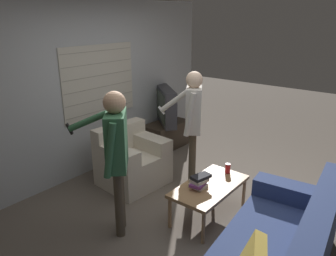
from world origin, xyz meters
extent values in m
plane|color=#665B51|center=(0.00, 0.00, 0.00)|extent=(16.00, 16.00, 0.00)
cube|color=#ADB2B7|center=(0.00, 2.03, 1.27)|extent=(5.20, 0.06, 2.55)
cube|color=beige|center=(0.19, 1.99, 1.37)|extent=(1.33, 0.02, 1.07)
cube|color=gray|center=(0.19, 1.98, 0.93)|extent=(1.31, 0.00, 0.01)
cube|color=gray|center=(0.19, 1.98, 1.10)|extent=(1.31, 0.00, 0.01)
cube|color=gray|center=(0.19, 1.98, 1.28)|extent=(1.31, 0.00, 0.01)
cube|color=gray|center=(0.19, 1.98, 1.46)|extent=(1.31, 0.00, 0.01)
cube|color=gray|center=(0.19, 1.98, 1.64)|extent=(1.31, 0.00, 0.01)
cube|color=gray|center=(0.19, 1.98, 1.82)|extent=(1.31, 0.00, 0.01)
cube|color=navy|center=(-0.60, -1.42, 0.66)|extent=(2.06, 0.41, 0.48)
cube|color=navy|center=(0.27, -1.00, 0.52)|extent=(0.33, 0.89, 0.19)
cube|color=beige|center=(0.03, 1.19, 0.23)|extent=(0.90, 0.83, 0.45)
cube|color=beige|center=(0.05, 1.47, 0.64)|extent=(0.86, 0.26, 0.38)
cube|color=beige|center=(0.33, 1.16, 0.55)|extent=(0.30, 0.79, 0.20)
cube|color=beige|center=(-0.27, 1.21, 0.55)|extent=(0.30, 0.79, 0.20)
cube|color=#9E754C|center=(0.01, -0.10, 0.40)|extent=(1.02, 0.53, 0.04)
cylinder|color=#9E754C|center=(-0.46, 0.13, 0.19)|extent=(0.04, 0.04, 0.38)
cylinder|color=#9E754C|center=(0.48, 0.13, 0.19)|extent=(0.04, 0.04, 0.38)
cylinder|color=#9E754C|center=(-0.46, -0.32, 0.19)|extent=(0.04, 0.04, 0.38)
cylinder|color=#9E754C|center=(0.48, -0.32, 0.19)|extent=(0.04, 0.04, 0.38)
cube|color=#33281E|center=(1.40, 1.69, 0.23)|extent=(0.85, 0.45, 0.47)
cube|color=#2D2D33|center=(1.40, 1.69, 0.78)|extent=(0.71, 0.81, 0.63)
cube|color=#3D4738|center=(1.32, 1.76, 0.78)|extent=(0.48, 0.59, 0.52)
cylinder|color=#4C4233|center=(-0.91, 0.47, 0.40)|extent=(0.10, 0.10, 0.80)
cylinder|color=#4C4233|center=(-0.79, 0.57, 0.40)|extent=(0.10, 0.10, 0.80)
cube|color=#336642|center=(-0.85, 0.52, 1.09)|extent=(0.46, 0.45, 0.60)
sphere|color=tan|center=(-0.85, 0.52, 1.49)|extent=(0.23, 0.23, 0.23)
cylinder|color=#336642|center=(-1.06, 0.39, 1.08)|extent=(0.16, 0.16, 0.57)
cylinder|color=#336642|center=(-0.85, 0.88, 1.25)|extent=(0.42, 0.45, 0.28)
cube|color=black|center=(-1.02, 1.07, 1.15)|extent=(0.08, 0.08, 0.13)
cylinder|color=#4C4233|center=(0.49, 0.48, 0.40)|extent=(0.10, 0.10, 0.81)
cylinder|color=#4C4233|center=(0.60, 0.56, 0.40)|extent=(0.10, 0.10, 0.81)
cube|color=beige|center=(0.54, 0.52, 1.11)|extent=(0.42, 0.37, 0.61)
sphere|color=beige|center=(0.54, 0.52, 1.52)|extent=(0.22, 0.22, 0.22)
cylinder|color=beige|center=(0.34, 0.44, 1.10)|extent=(0.14, 0.17, 0.58)
cylinder|color=beige|center=(0.59, 0.82, 1.21)|extent=(0.33, 0.46, 0.41)
cube|color=white|center=(0.46, 1.01, 1.03)|extent=(0.09, 0.10, 0.12)
cube|color=beige|center=(-0.12, -0.02, 0.44)|extent=(0.18, 0.19, 0.04)
cube|color=#75387F|center=(-0.13, -0.03, 0.48)|extent=(0.26, 0.18, 0.03)
cube|color=beige|center=(-0.12, -0.03, 0.52)|extent=(0.20, 0.17, 0.04)
cube|color=black|center=(-0.10, -0.05, 0.56)|extent=(0.25, 0.18, 0.04)
cylinder|color=red|center=(0.41, -0.11, 0.48)|extent=(0.07, 0.07, 0.12)
cylinder|color=silver|center=(0.41, -0.11, 0.55)|extent=(0.06, 0.06, 0.00)
cube|color=white|center=(-0.02, 0.03, 0.43)|extent=(0.11, 0.13, 0.02)
camera|label=1|loc=(-2.96, -1.85, 2.31)|focal=35.00mm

